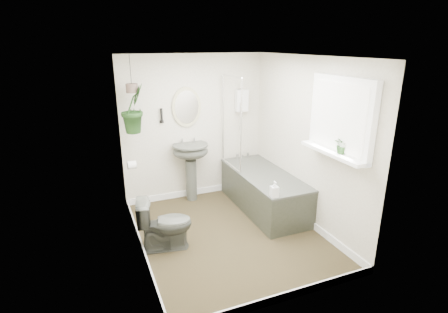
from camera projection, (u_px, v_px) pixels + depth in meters
name	position (u px, v px, depth m)	size (l,w,h in m)	color
floor	(228.00, 234.00, 4.70)	(2.30, 2.80, 0.02)	#2A2919
ceiling	(229.00, 55.00, 3.98)	(2.30, 2.80, 0.02)	white
wall_back	(194.00, 128.00, 5.58)	(2.30, 0.02, 2.30)	beige
wall_front	(291.00, 196.00, 3.10)	(2.30, 0.02, 2.30)	beige
wall_left	(134.00, 164.00, 3.92)	(0.02, 2.80, 2.30)	beige
wall_right	(307.00, 143.00, 4.76)	(0.02, 2.80, 2.30)	beige
skirting	(228.00, 230.00, 4.68)	(2.30, 2.80, 0.10)	white
bathtub	(264.00, 191.00, 5.34)	(0.72, 1.72, 0.58)	#40433C
bath_screen	(232.00, 123.00, 5.34)	(0.04, 0.72, 1.40)	silver
shower_box	(242.00, 101.00, 5.68)	(0.20, 0.10, 0.35)	white
oval_mirror	(187.00, 107.00, 5.39)	(0.46, 0.03, 0.62)	#BDB586
wall_sconce	(162.00, 116.00, 5.27)	(0.04, 0.04, 0.22)	black
toilet_roll_holder	(132.00, 165.00, 4.64)	(0.11, 0.11, 0.11)	white
window_recess	(341.00, 117.00, 3.96)	(0.08, 1.00, 0.90)	white
window_sill	(332.00, 152.00, 4.07)	(0.18, 1.00, 0.04)	white
window_blinds	(338.00, 117.00, 3.95)	(0.01, 0.86, 0.76)	white
toilet	(165.00, 224.00, 4.28)	(0.37, 0.65, 0.67)	#40433C
pedestal_sink	(191.00, 172.00, 5.60)	(0.55, 0.47, 0.94)	#40433C
sill_plant	(342.00, 144.00, 3.94)	(0.19, 0.17, 0.21)	black
hanging_plant	(133.00, 109.00, 4.79)	(0.37, 0.30, 0.67)	black
soap_bottle	(274.00, 189.00, 4.41)	(0.09, 0.10, 0.21)	black
hanging_pot	(132.00, 88.00, 4.71)	(0.16, 0.16, 0.12)	brown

